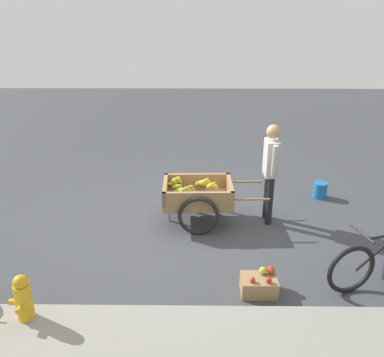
{
  "coord_description": "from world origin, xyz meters",
  "views": [
    {
      "loc": [
        -0.13,
        6.01,
        3.26
      ],
      "look_at": [
        -0.06,
        0.02,
        0.75
      ],
      "focal_mm": 38.16,
      "sensor_mm": 36.0,
      "label": 1
    }
  ],
  "objects": [
    {
      "name": "ground_plane",
      "position": [
        0.0,
        0.0,
        0.0
      ],
      "size": [
        24.0,
        24.0,
        0.0
      ],
      "primitive_type": "plane",
      "color": "#3D3F44"
    },
    {
      "name": "vendor_person",
      "position": [
        -1.3,
        0.01,
        0.98
      ],
      "size": [
        0.22,
        0.55,
        1.64
      ],
      "color": "black",
      "rests_on": "ground"
    },
    {
      "name": "apple_crate",
      "position": [
        -0.91,
        1.88,
        0.13
      ],
      "size": [
        0.44,
        0.32,
        0.32
      ],
      "color": "#99754C",
      "rests_on": "ground"
    },
    {
      "name": "fruit_cart",
      "position": [
        -0.15,
        0.03,
        0.44
      ],
      "size": [
        1.67,
        0.96,
        0.74
      ],
      "color": "#937047",
      "rests_on": "ground"
    },
    {
      "name": "plastic_bucket",
      "position": [
        -2.43,
        -0.9,
        0.15
      ],
      "size": [
        0.25,
        0.25,
        0.29
      ],
      "primitive_type": "cylinder",
      "color": "#1966B2",
      "rests_on": "ground"
    },
    {
      "name": "fire_hydrant",
      "position": [
        1.73,
        2.49,
        0.33
      ],
      "size": [
        0.25,
        0.25,
        0.67
      ],
      "color": "gold",
      "rests_on": "ground"
    }
  ]
}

